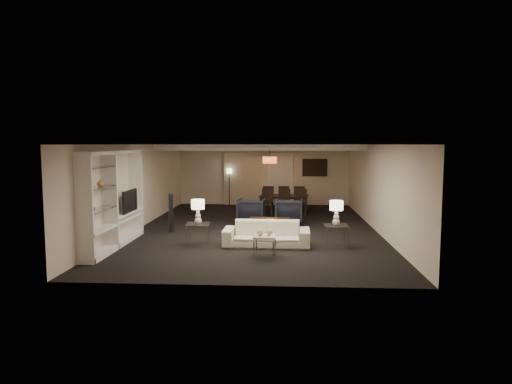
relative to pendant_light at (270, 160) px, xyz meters
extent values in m
plane|color=black|center=(-0.30, -3.50, -1.92)|extent=(11.00, 11.00, 0.00)
cube|color=silver|center=(-0.30, -3.50, 0.58)|extent=(7.00, 11.00, 0.02)
cube|color=beige|center=(-0.30, 2.00, -0.67)|extent=(7.00, 0.02, 2.50)
cube|color=beige|center=(-0.30, -9.00, -0.67)|extent=(7.00, 0.02, 2.50)
cube|color=beige|center=(-3.80, -3.50, -0.67)|extent=(0.02, 11.00, 2.50)
cube|color=beige|center=(3.20, -3.50, -0.67)|extent=(0.02, 11.00, 2.50)
cube|color=silver|center=(-0.30, 0.00, 0.48)|extent=(7.00, 4.00, 0.20)
cube|color=beige|center=(-1.20, 1.92, -0.72)|extent=(1.50, 0.12, 2.40)
cube|color=silver|center=(0.40, 1.97, -0.87)|extent=(0.90, 0.05, 2.10)
cube|color=#142D38|center=(1.80, 1.96, -0.37)|extent=(0.95, 0.04, 0.65)
cylinder|color=#D8591E|center=(0.00, 0.00, 0.00)|extent=(0.52, 0.52, 0.24)
imported|color=beige|center=(0.09, -5.80, -1.61)|extent=(2.13, 0.87, 0.62)
imported|color=black|center=(-0.51, -2.50, -1.53)|extent=(0.90, 0.93, 0.79)
imported|color=black|center=(0.69, -2.50, -1.53)|extent=(0.89, 0.91, 0.79)
sphere|color=#E9B97B|center=(-0.01, -6.90, -1.36)|extent=(0.15, 0.15, 0.15)
sphere|color=#DDB075|center=(0.19, -6.90, -1.37)|extent=(0.14, 0.14, 0.14)
imported|color=black|center=(-3.58, -5.33, -0.88)|extent=(1.00, 0.13, 0.58)
imported|color=#293AB5|center=(-3.61, -7.42, -0.77)|extent=(0.18, 0.18, 0.18)
imported|color=gold|center=(-3.61, -6.88, -0.28)|extent=(0.15, 0.15, 0.16)
cube|color=black|center=(-2.70, -4.14, -1.37)|extent=(0.15, 0.15, 1.09)
imported|color=black|center=(0.53, -0.19, -1.61)|extent=(1.87, 1.18, 0.62)
camera|label=1|loc=(0.49, -16.87, 0.59)|focal=32.00mm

